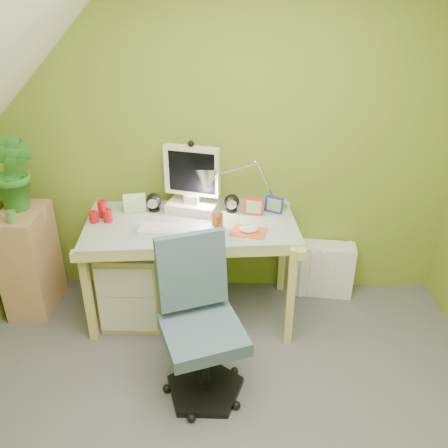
{
  "coord_description": "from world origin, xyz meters",
  "views": [
    {
      "loc": [
        0.07,
        -1.57,
        2.19
      ],
      "look_at": [
        0.0,
        1.0,
        0.85
      ],
      "focal_mm": 38.0,
      "sensor_mm": 36.0,
      "label": 1
    }
  ],
  "objects_px": {
    "desk": "(193,268)",
    "desk_lamp": "(259,174)",
    "monitor": "(192,172)",
    "radiator": "(325,269)",
    "potted_plant": "(14,171)",
    "task_chair": "(203,333)",
    "side_ledge": "(30,261)"
  },
  "relations": [
    {
      "from": "side_ledge",
      "to": "radiator",
      "type": "height_order",
      "value": "side_ledge"
    },
    {
      "from": "side_ledge",
      "to": "task_chair",
      "type": "xyz_separation_m",
      "value": [
        1.3,
        -0.81,
        0.06
      ]
    },
    {
      "from": "monitor",
      "to": "potted_plant",
      "type": "bearing_deg",
      "value": -161.91
    },
    {
      "from": "task_chair",
      "to": "side_ledge",
      "type": "bearing_deg",
      "value": 127.34
    },
    {
      "from": "potted_plant",
      "to": "radiator",
      "type": "height_order",
      "value": "potted_plant"
    },
    {
      "from": "desk",
      "to": "potted_plant",
      "type": "relative_size",
      "value": 2.53
    },
    {
      "from": "desk",
      "to": "monitor",
      "type": "height_order",
      "value": "monitor"
    },
    {
      "from": "desk_lamp",
      "to": "task_chair",
      "type": "xyz_separation_m",
      "value": [
        -0.32,
        -0.94,
        -0.58
      ]
    },
    {
      "from": "monitor",
      "to": "task_chair",
      "type": "height_order",
      "value": "monitor"
    },
    {
      "from": "monitor",
      "to": "desk_lamp",
      "type": "relative_size",
      "value": 1.03
    },
    {
      "from": "potted_plant",
      "to": "desk",
      "type": "bearing_deg",
      "value": -4.64
    },
    {
      "from": "monitor",
      "to": "radiator",
      "type": "bearing_deg",
      "value": 19.17
    },
    {
      "from": "monitor",
      "to": "side_ledge",
      "type": "relative_size",
      "value": 0.72
    },
    {
      "from": "desk",
      "to": "desk_lamp",
      "type": "relative_size",
      "value": 2.56
    },
    {
      "from": "monitor",
      "to": "potted_plant",
      "type": "xyz_separation_m",
      "value": [
        -1.17,
        -0.08,
        0.03
      ]
    },
    {
      "from": "monitor",
      "to": "task_chair",
      "type": "relative_size",
      "value": 0.63
    },
    {
      "from": "monitor",
      "to": "radiator",
      "type": "height_order",
      "value": "monitor"
    },
    {
      "from": "monitor",
      "to": "radiator",
      "type": "relative_size",
      "value": 1.33
    },
    {
      "from": "task_chair",
      "to": "radiator",
      "type": "xyz_separation_m",
      "value": [
        0.86,
        1.03,
        -0.23
      ]
    },
    {
      "from": "potted_plant",
      "to": "radiator",
      "type": "bearing_deg",
      "value": 4.63
    },
    {
      "from": "desk",
      "to": "monitor",
      "type": "bearing_deg",
      "value": 84.72
    },
    {
      "from": "desk_lamp",
      "to": "radiator",
      "type": "xyz_separation_m",
      "value": [
        0.53,
        0.09,
        -0.81
      ]
    },
    {
      "from": "potted_plant",
      "to": "radiator",
      "type": "xyz_separation_m",
      "value": [
        2.16,
        0.17,
        -0.84
      ]
    },
    {
      "from": "desk",
      "to": "radiator",
      "type": "bearing_deg",
      "value": 10.05
    },
    {
      "from": "desk",
      "to": "side_ledge",
      "type": "xyz_separation_m",
      "value": [
        -1.17,
        0.05,
        0.01
      ]
    },
    {
      "from": "desk",
      "to": "monitor",
      "type": "distance_m",
      "value": 0.68
    },
    {
      "from": "side_ledge",
      "to": "potted_plant",
      "type": "distance_m",
      "value": 0.67
    },
    {
      "from": "desk",
      "to": "side_ledge",
      "type": "distance_m",
      "value": 1.17
    },
    {
      "from": "task_chair",
      "to": "radiator",
      "type": "height_order",
      "value": "task_chair"
    },
    {
      "from": "monitor",
      "to": "task_chair",
      "type": "bearing_deg",
      "value": -68.34
    },
    {
      "from": "desk_lamp",
      "to": "side_ledge",
      "type": "bearing_deg",
      "value": 172.2
    },
    {
      "from": "desk",
      "to": "monitor",
      "type": "xyz_separation_m",
      "value": [
        0.0,
        0.18,
        0.65
      ]
    }
  ]
}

